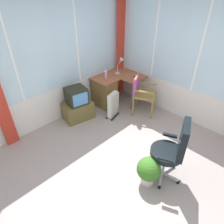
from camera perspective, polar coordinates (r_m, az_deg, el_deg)
name	(u,v)px	position (r m, az deg, el deg)	size (l,w,h in m)	color
ground	(126,168)	(3.61, 4.08, -15.70)	(5.09, 5.14, 0.06)	gray
north_window_panel	(50,62)	(4.23, -17.56, 13.61)	(4.09, 0.07, 2.71)	silver
east_window_panel	(198,62)	(4.38, 23.63, 13.07)	(0.07, 4.14, 2.71)	silver
curtain_corner	(121,46)	(5.30, 2.55, 18.46)	(0.22, 0.07, 2.61)	#BB3223
desk	(106,91)	(4.97, -1.71, 6.11)	(1.12, 0.95, 0.73)	brown
desk_lamp	(121,63)	(5.03, 2.70, 13.99)	(0.23, 0.20, 0.41)	#B2B7BC
tv_remote	(136,78)	(4.88, 6.91, 9.84)	(0.04, 0.15, 0.02)	black
spray_bottle	(106,74)	(4.82, -1.81, 10.98)	(0.06, 0.06, 0.22)	pink
wooden_armchair	(140,89)	(4.62, 8.13, 6.46)	(0.65, 0.65, 0.94)	olive
office_chair	(173,148)	(3.12, 17.32, -9.96)	(0.63, 0.57, 1.09)	#B7B7BF
tv_on_stand	(77,105)	(4.55, -9.93, 1.89)	(0.71, 0.55, 0.77)	brown
space_heater	(113,105)	(4.56, 0.38, 2.17)	(0.41, 0.26, 0.62)	silver
potted_plant	(149,169)	(3.20, 10.71, -15.96)	(0.38, 0.38, 0.50)	beige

